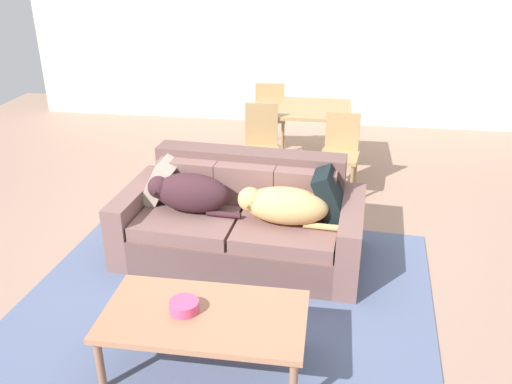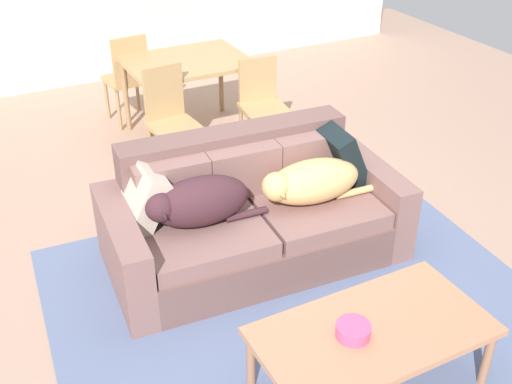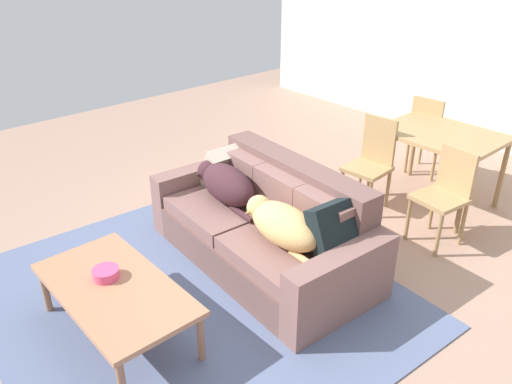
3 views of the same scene
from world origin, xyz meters
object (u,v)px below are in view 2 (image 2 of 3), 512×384
object	(u,v)px
throw_pillow_by_right_arm	(341,154)
bowl_on_coffee_table	(353,331)
dog_on_left_cushion	(197,202)
dining_chair_far_left	(128,75)
dog_on_right_cushion	(310,182)
throw_pillow_by_left_arm	(143,198)
couch	(251,215)
coffee_table	(373,334)
dining_table	(187,68)
dining_chair_near_right	(262,102)
dining_chair_near_left	(170,116)

from	to	relation	value
throw_pillow_by_right_arm	bowl_on_coffee_table	distance (m)	1.67
dog_on_left_cushion	dining_chair_far_left	size ratio (longest dim) A/B	0.86
dog_on_right_cushion	throw_pillow_by_left_arm	size ratio (longest dim) A/B	2.20
couch	throw_pillow_by_left_arm	size ratio (longest dim) A/B	5.46
throw_pillow_by_left_arm	throw_pillow_by_right_arm	distance (m)	1.48
coffee_table	dining_table	xyz separation A→B (m)	(0.35, 3.46, 0.31)
coffee_table	dining_chair_near_right	distance (m)	2.94
throw_pillow_by_right_arm	coffee_table	xyz separation A→B (m)	(-0.74, -1.43, -0.25)
dining_chair_far_left	throw_pillow_by_left_arm	bearing A→B (deg)	70.52
dog_on_left_cushion	dining_chair_far_left	xyz separation A→B (m)	(0.36, 2.66, -0.09)
throw_pillow_by_left_arm	bowl_on_coffee_table	world-z (taller)	throw_pillow_by_left_arm
couch	dining_table	size ratio (longest dim) A/B	1.87
throw_pillow_by_left_arm	dining_chair_far_left	bearing A→B (deg)	74.93
throw_pillow_by_left_arm	bowl_on_coffee_table	distance (m)	1.65
dog_on_left_cushion	bowl_on_coffee_table	bearing A→B (deg)	-72.39
dining_chair_near_right	dining_chair_far_left	world-z (taller)	dining_chair_far_left
bowl_on_coffee_table	dining_table	size ratio (longest dim) A/B	0.16
dog_on_right_cushion	coffee_table	distance (m)	1.31
coffee_table	dining_chair_far_left	bearing A→B (deg)	91.20
throw_pillow_by_left_arm	dining_chair_near_right	size ratio (longest dim) A/B	0.44
dining_table	dining_chair_far_left	world-z (taller)	dining_chair_far_left
couch	dining_chair_far_left	distance (m)	2.57
throw_pillow_by_left_arm	dog_on_right_cushion	bearing A→B (deg)	-14.99
throw_pillow_by_right_arm	dining_table	world-z (taller)	throw_pillow_by_right_arm
throw_pillow_by_right_arm	dining_chair_far_left	distance (m)	2.69
dining_table	dining_chair_far_left	size ratio (longest dim) A/B	1.21
throw_pillow_by_right_arm	dog_on_right_cushion	bearing A→B (deg)	-153.51
dog_on_left_cushion	dining_chair_near_right	size ratio (longest dim) A/B	0.92
couch	dining_table	world-z (taller)	couch
dog_on_right_cushion	bowl_on_coffee_table	size ratio (longest dim) A/B	4.60
dining_chair_near_right	dining_chair_near_left	bearing A→B (deg)	-177.72
couch	dining_chair_near_right	size ratio (longest dim) A/B	2.39
dining_chair_near_left	dining_chair_far_left	world-z (taller)	dining_chair_far_left
dog_on_right_cushion	dining_chair_far_left	xyz separation A→B (m)	(-0.44, 2.75, -0.07)
coffee_table	dining_chair_far_left	world-z (taller)	dining_chair_far_left
throw_pillow_by_right_arm	dining_chair_far_left	size ratio (longest dim) A/B	0.45
dining_chair_near_left	dining_chair_near_right	world-z (taller)	dining_chair_near_left
throw_pillow_by_left_arm	dining_chair_near_left	bearing A→B (deg)	63.03
throw_pillow_by_right_arm	throw_pillow_by_left_arm	bearing A→B (deg)	175.99
dog_on_right_cushion	dining_table	bearing A→B (deg)	94.07
throw_pillow_by_left_arm	dining_chair_near_right	xyz separation A→B (m)	(1.56, 1.29, -0.11)
dog_on_left_cushion	throw_pillow_by_right_arm	bearing A→B (deg)	8.99
dining_table	dining_chair_far_left	distance (m)	0.70
couch	dining_chair_near_right	distance (m)	1.63
bowl_on_coffee_table	dining_chair_near_left	bearing A→B (deg)	88.44
bowl_on_coffee_table	dining_chair_near_left	xyz separation A→B (m)	(0.08, 2.89, 0.05)
bowl_on_coffee_table	throw_pillow_by_right_arm	bearing A→B (deg)	58.67
throw_pillow_by_right_arm	dining_chair_near_left	xyz separation A→B (m)	(-0.79, 1.47, -0.12)
dog_on_left_cushion	dog_on_right_cushion	world-z (taller)	dog_on_left_cushion
dining_table	throw_pillow_by_left_arm	bearing A→B (deg)	-119.60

